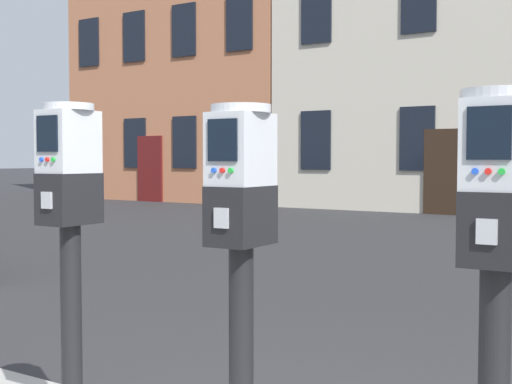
{
  "coord_description": "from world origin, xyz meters",
  "views": [
    {
      "loc": [
        1.39,
        -2.27,
        1.37
      ],
      "look_at": [
        0.05,
        -0.17,
        1.24
      ],
      "focal_mm": 47.26,
      "sensor_mm": 36.0,
      "label": 1
    }
  ],
  "objects": [
    {
      "name": "parking_meter_near_kerb",
      "position": [
        -0.84,
        -0.27,
        1.15
      ],
      "size": [
        0.22,
        0.25,
        1.46
      ],
      "rotation": [
        0.0,
        0.0,
        -1.55
      ],
      "color": "black",
      "rests_on": "sidewalk_slab"
    },
    {
      "name": "parking_meter_twin_adjacent",
      "position": [
        0.05,
        -0.27,
        1.12
      ],
      "size": [
        0.22,
        0.25,
        1.42
      ],
      "rotation": [
        0.0,
        0.0,
        -1.55
      ],
      "color": "black",
      "rests_on": "sidewalk_slab"
    },
    {
      "name": "townhouse_green_painted",
      "position": [
        -12.69,
        16.61,
        6.85
      ],
      "size": [
        8.19,
        5.15,
        13.69
      ],
      "color": "#B7704C",
      "rests_on": "ground_plane"
    },
    {
      "name": "parking_meter_end_of_row",
      "position": [
        0.94,
        -0.27,
        1.12
      ],
      "size": [
        0.22,
        0.25,
        1.43
      ],
      "rotation": [
        0.0,
        0.0,
        -1.55
      ],
      "color": "black",
      "rests_on": "sidewalk_slab"
    }
  ]
}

